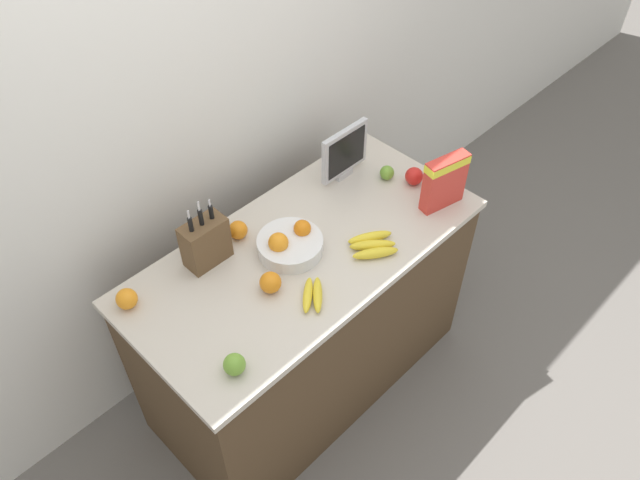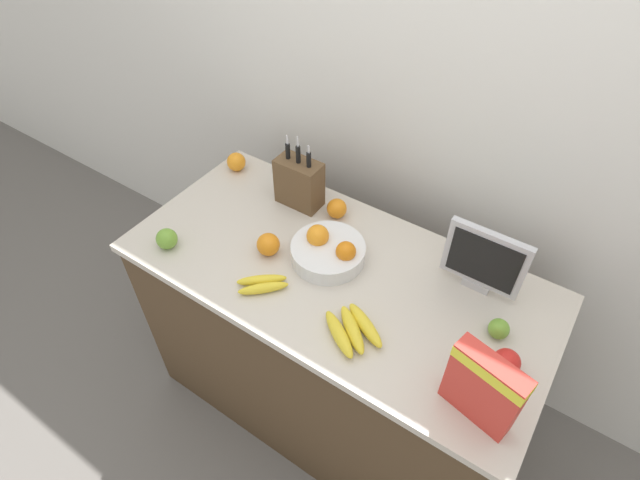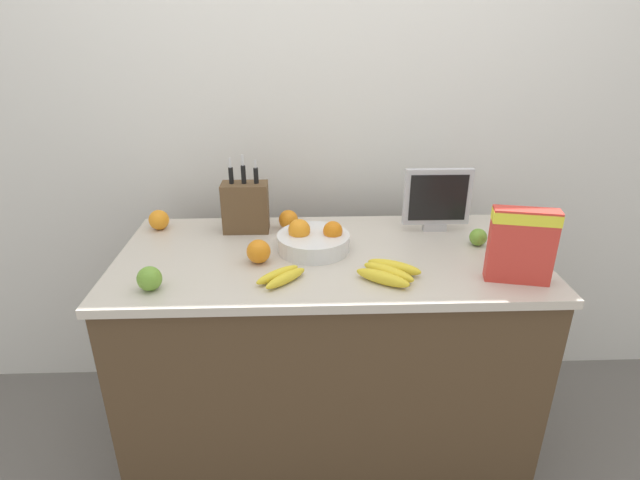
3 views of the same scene
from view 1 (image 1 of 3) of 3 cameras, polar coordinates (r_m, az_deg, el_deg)
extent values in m
plane|color=slate|center=(3.22, -1.09, -12.18)|extent=(14.00, 14.00, 0.00)
cube|color=silver|center=(2.60, -10.58, 11.48)|extent=(9.00, 0.06, 2.60)
cube|color=#4C3823|center=(2.85, -1.21, -7.37)|extent=(1.46, 0.69, 0.90)
cube|color=beige|center=(2.50, -1.37, -0.95)|extent=(1.49, 0.72, 0.03)
cube|color=brown|center=(2.41, -10.43, -0.21)|extent=(0.18, 0.10, 0.19)
cylinder|color=black|center=(2.31, -11.76, 1.41)|extent=(0.02, 0.02, 0.06)
cube|color=silver|center=(2.27, -11.94, 2.30)|extent=(0.01, 0.00, 0.04)
cylinder|color=black|center=(2.32, -10.85, 2.05)|extent=(0.02, 0.02, 0.07)
cube|color=silver|center=(2.28, -11.04, 3.06)|extent=(0.01, 0.00, 0.04)
cylinder|color=black|center=(2.34, -9.93, 2.54)|extent=(0.02, 0.02, 0.06)
cube|color=silver|center=(2.31, -10.07, 3.36)|extent=(0.01, 0.00, 0.03)
cube|color=#B7B7BC|center=(2.80, 2.18, 6.08)|extent=(0.09, 0.03, 0.03)
cube|color=#B7B7BC|center=(2.72, 2.26, 8.11)|extent=(0.26, 0.02, 0.22)
cube|color=black|center=(2.72, 2.47, 7.99)|extent=(0.22, 0.00, 0.18)
cube|color=red|center=(2.64, 11.30, 5.21)|extent=(0.20, 0.10, 0.24)
cube|color=yellow|center=(2.58, 11.60, 6.84)|extent=(0.21, 0.10, 0.04)
cylinder|color=silver|center=(2.46, -2.75, -0.48)|extent=(0.26, 0.26, 0.06)
sphere|color=orange|center=(2.46, -1.63, 1.07)|extent=(0.07, 0.07, 0.07)
sphere|color=orange|center=(2.41, -3.83, -0.24)|extent=(0.08, 0.08, 0.08)
ellipsoid|color=yellow|center=(2.51, 4.58, 0.24)|extent=(0.18, 0.13, 0.04)
ellipsoid|color=yellow|center=(2.48, 4.83, -0.47)|extent=(0.17, 0.15, 0.04)
ellipsoid|color=yellow|center=(2.45, 5.09, -1.20)|extent=(0.18, 0.14, 0.04)
ellipsoid|color=yellow|center=(2.30, -1.13, -5.05)|extent=(0.15, 0.14, 0.03)
ellipsoid|color=yellow|center=(2.30, -0.22, -5.02)|extent=(0.14, 0.14, 0.03)
sphere|color=#6B9E33|center=(2.12, -7.83, -11.20)|extent=(0.08, 0.08, 0.08)
sphere|color=#6B9E33|center=(2.80, 6.14, 6.14)|extent=(0.06, 0.06, 0.06)
sphere|color=red|center=(2.78, 8.60, 5.80)|extent=(0.08, 0.08, 0.08)
sphere|color=orange|center=(2.37, -17.26, -5.16)|extent=(0.08, 0.08, 0.08)
sphere|color=orange|center=(2.52, -7.50, 0.91)|extent=(0.08, 0.08, 0.08)
sphere|color=orange|center=(2.32, -4.56, -3.89)|extent=(0.08, 0.08, 0.08)
camera|label=2|loc=(1.86, 37.68, 21.30)|focal=28.00mm
camera|label=3|loc=(1.54, 42.85, -13.19)|focal=28.00mm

